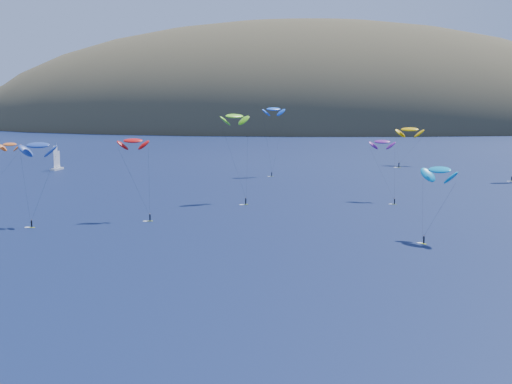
{
  "coord_description": "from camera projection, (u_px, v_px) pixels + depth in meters",
  "views": [
    {
      "loc": [
        14.71,
        -71.89,
        30.5
      ],
      "look_at": [
        5.89,
        80.0,
        9.0
      ],
      "focal_mm": 50.0,
      "sensor_mm": 36.0,
      "label": 1
    }
  ],
  "objects": [
    {
      "name": "kitesurfer_3",
      "position": [
        235.0,
        116.0,
        199.32
      ],
      "size": [
        9.22,
        13.3,
        26.03
      ],
      "rotation": [
        0.0,
        0.0,
        0.56
      ],
      "color": "#C3DA18",
      "rests_on": "ground"
    },
    {
      "name": "sailboat",
      "position": [
        57.0,
        168.0,
        278.98
      ],
      "size": [
        8.96,
        7.68,
        10.88
      ],
      "rotation": [
        0.0,
        0.0,
        -0.17
      ],
      "color": "silver",
      "rests_on": "ground"
    },
    {
      "name": "kitesurfer_5",
      "position": [
        439.0,
        170.0,
        146.74
      ],
      "size": [
        8.65,
        10.8,
        16.96
      ],
      "rotation": [
        0.0,
        0.0,
        -0.91
      ],
      "color": "#C3DA18",
      "rests_on": "ground"
    },
    {
      "name": "ground",
      "position": [
        158.0,
        379.0,
        76.17
      ],
      "size": [
        2800.0,
        2800.0,
        0.0
      ],
      "primitive_type": "plane",
      "color": "black",
      "rests_on": "ground"
    },
    {
      "name": "kitesurfer_10",
      "position": [
        38.0,
        145.0,
        164.6
      ],
      "size": [
        9.35,
        9.22,
        20.69
      ],
      "rotation": [
        0.0,
        0.0,
        -0.12
      ],
      "color": "#C3DA18",
      "rests_on": "ground"
    },
    {
      "name": "kitesurfer_9",
      "position": [
        133.0,
        141.0,
        171.09
      ],
      "size": [
        9.3,
        7.52,
        20.79
      ],
      "rotation": [
        0.0,
        0.0,
        0.25
      ],
      "color": "#C3DA18",
      "rests_on": "ground"
    },
    {
      "name": "kitesurfer_6",
      "position": [
        382.0,
        142.0,
        201.75
      ],
      "size": [
        7.47,
        12.36,
        18.35
      ],
      "rotation": [
        0.0,
        0.0,
        -0.16
      ],
      "color": "#C3DA18",
      "rests_on": "ground"
    },
    {
      "name": "kitesurfer_4",
      "position": [
        274.0,
        109.0,
        259.97
      ],
      "size": [
        9.13,
        9.45,
        26.47
      ],
      "rotation": [
        0.0,
        0.0,
        0.38
      ],
      "color": "#C3DA18",
      "rests_on": "ground"
    },
    {
      "name": "island",
      "position": [
        325.0,
        138.0,
        631.3
      ],
      "size": [
        730.0,
        300.0,
        210.0
      ],
      "color": "#3D3526",
      "rests_on": "ground"
    },
    {
      "name": "kitesurfer_1",
      "position": [
        10.0,
        144.0,
        236.61
      ],
      "size": [
        8.02,
        9.2,
        15.21
      ],
      "rotation": [
        0.0,
        0.0,
        -0.12
      ],
      "color": "#C3DA18",
      "rests_on": "ground"
    },
    {
      "name": "kitesurfer_11",
      "position": [
        410.0,
        129.0,
        296.82
      ],
      "size": [
        12.65,
        15.96,
        17.97
      ],
      "rotation": [
        0.0,
        0.0,
        -0.29
      ],
      "color": "#C3DA18",
      "rests_on": "ground"
    }
  ]
}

